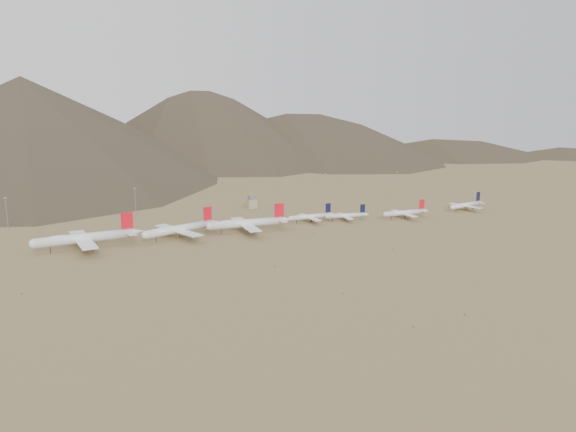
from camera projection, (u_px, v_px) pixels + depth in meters
name	position (u px, v px, depth m)	size (l,w,h in m)	color
ground	(274.00, 239.00, 411.40)	(3000.00, 3000.00, 0.00)	#A18653
mountain_ridge	(102.00, 77.00, 1180.24)	(4400.00, 1000.00, 300.00)	#4A3F2C
widebody_west	(85.00, 238.00, 381.47)	(76.02, 58.59, 22.58)	white
widebody_centre	(180.00, 229.00, 413.06)	(64.48, 51.36, 19.92)	white
widebody_east	(247.00, 223.00, 431.37)	(69.59, 53.60, 20.66)	white
narrowbody_a	(312.00, 216.00, 468.08)	(44.35, 31.64, 14.63)	white
narrowbody_b	(347.00, 215.00, 474.73)	(39.51, 28.88, 13.15)	white
narrowbody_c	(406.00, 212.00, 483.55)	(46.32, 33.17, 15.28)	white
narrowbody_d	(467.00, 205.00, 519.34)	(46.53, 34.02, 15.50)	white
control_tower	(252.00, 203.00, 529.30)	(8.00, 8.00, 12.00)	tan
mast_far_west	(7.00, 212.00, 437.97)	(2.00, 0.60, 25.70)	gray
mast_west	(135.00, 201.00, 486.34)	(2.00, 0.60, 25.70)	gray
mast_centre	(273.00, 194.00, 521.73)	(2.00, 0.60, 25.70)	gray
mast_east	(325.00, 184.00, 587.82)	(2.00, 0.60, 25.70)	gray
mast_far_east	(397.00, 182.00, 600.37)	(2.00, 0.60, 25.70)	gray
desert_scrub	(380.00, 260.00, 354.85)	(377.43, 183.00, 0.83)	olive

